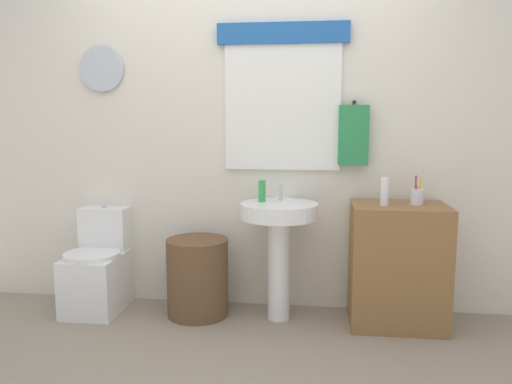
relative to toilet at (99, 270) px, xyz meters
The scene contains 10 objects.
ground_plane 1.40m from the toilet, 39.89° to the right, with size 8.00×8.00×0.00m, color gray.
back_wall 1.50m from the toilet, 14.18° to the left, with size 4.40×0.18×2.60m.
toilet is the anchor object (origin of this frame).
laundry_hamper 0.72m from the toilet, ahead, with size 0.42×0.42×0.53m, color brown.
pedestal_sink 1.32m from the toilet, ahead, with size 0.51×0.51×0.79m.
faucet 1.40m from the toilet, ahead, with size 0.03×0.03×0.10m, color silver.
wooden_cabinet 2.06m from the toilet, ahead, with size 0.60×0.44×0.80m, color olive.
soap_bottle 1.30m from the toilet, ahead, with size 0.05×0.05×0.14m, color green.
lotion_bottle 2.04m from the toilet, ahead, with size 0.05×0.05×0.18m, color white.
toothbrush_cup 2.24m from the toilet, ahead, with size 0.08×0.08×0.19m.
Camera 1 is at (0.47, -2.41, 1.34)m, focal length 35.37 mm.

